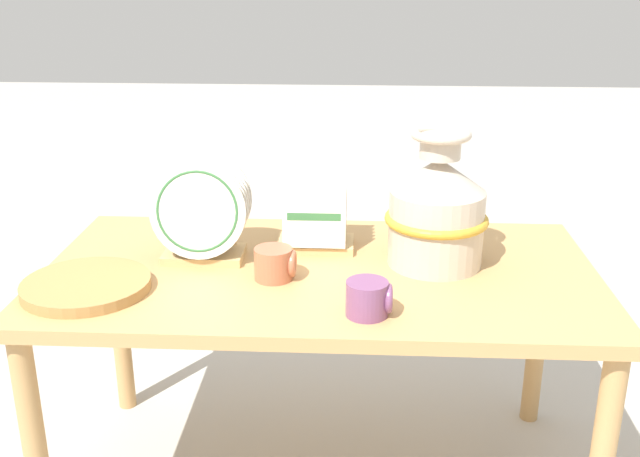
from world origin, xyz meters
The scene contains 7 objects.
display_table centered at (0.00, 0.00, 0.58)m, with size 1.42×0.76×0.65m.
ceramic_vase centered at (0.30, 0.05, 0.80)m, with size 0.27×0.27×0.36m.
dish_rack_round_plates centered at (-0.31, 0.04, 0.77)m, with size 0.25×0.16×0.27m.
dish_rack_square_plates centered at (-0.02, 0.15, 0.72)m, with size 0.21×0.15×0.19m.
wicker_charger_stack centered at (-0.56, -0.17, 0.66)m, with size 0.31×0.31×0.03m.
mug_terracotta_glaze centered at (-0.11, -0.07, 0.69)m, with size 0.10×0.10×0.08m.
mug_plum_glaze centered at (0.12, -0.26, 0.69)m, with size 0.10×0.10×0.08m.
Camera 1 is at (0.10, -1.78, 1.41)m, focal length 42.00 mm.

